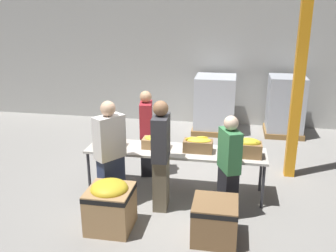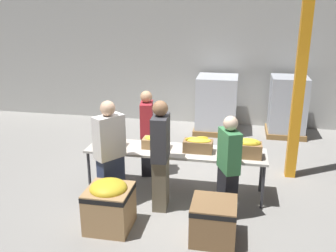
# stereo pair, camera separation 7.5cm
# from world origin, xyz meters

# --- Properties ---
(ground_plane) EXTENTS (30.00, 30.00, 0.00)m
(ground_plane) POSITION_xyz_m (0.00, 0.00, 0.00)
(ground_plane) COLOR gray
(wall_back) EXTENTS (16.00, 0.08, 4.00)m
(wall_back) POSITION_xyz_m (0.00, 4.17, 2.00)
(wall_back) COLOR #B7B7B2
(wall_back) RESTS_ON ground_plane
(sorting_table) EXTENTS (3.04, 0.70, 0.79)m
(sorting_table) POSITION_xyz_m (0.00, 0.00, 0.73)
(sorting_table) COLOR beige
(sorting_table) RESTS_ON ground_plane
(banana_box_0) EXTENTS (0.47, 0.31, 0.25)m
(banana_box_0) POSITION_xyz_m (-1.14, -0.03, 0.90)
(banana_box_0) COLOR tan
(banana_box_0) RESTS_ON sorting_table
(banana_box_1) EXTENTS (0.44, 0.30, 0.24)m
(banana_box_1) POSITION_xyz_m (-0.35, 0.04, 0.89)
(banana_box_1) COLOR #A37A4C
(banana_box_1) RESTS_ON sorting_table
(banana_box_2) EXTENTS (0.48, 0.26, 0.27)m
(banana_box_2) POSITION_xyz_m (0.38, -0.01, 0.91)
(banana_box_2) COLOR olive
(banana_box_2) RESTS_ON sorting_table
(banana_box_3) EXTENTS (0.45, 0.28, 0.31)m
(banana_box_3) POSITION_xyz_m (1.19, -0.07, 0.94)
(banana_box_3) COLOR olive
(banana_box_3) RESTS_ON sorting_table
(volunteer_0) EXTENTS (0.26, 0.49, 1.77)m
(volunteer_0) POSITION_xyz_m (-0.14, -0.55, 0.88)
(volunteer_0) COLOR #6B604C
(volunteer_0) RESTS_ON ground_plane
(volunteer_1) EXTENTS (0.37, 0.48, 1.61)m
(volunteer_1) POSITION_xyz_m (0.91, -0.61, 0.80)
(volunteer_1) COLOR black
(volunteer_1) RESTS_ON ground_plane
(volunteer_2) EXTENTS (0.29, 0.47, 1.64)m
(volunteer_2) POSITION_xyz_m (-0.66, 0.65, 0.81)
(volunteer_2) COLOR black
(volunteer_2) RESTS_ON ground_plane
(volunteer_3) EXTENTS (0.47, 0.52, 1.75)m
(volunteer_3) POSITION_xyz_m (-0.94, -0.63, 0.87)
(volunteer_3) COLOR #2D3856
(volunteer_3) RESTS_ON ground_plane
(donation_bin_0) EXTENTS (0.64, 0.64, 0.75)m
(donation_bin_0) POSITION_xyz_m (-0.75, -1.28, 0.40)
(donation_bin_0) COLOR tan
(donation_bin_0) RESTS_ON ground_plane
(donation_bin_1) EXTENTS (0.62, 0.62, 0.57)m
(donation_bin_1) POSITION_xyz_m (0.76, -1.28, 0.31)
(donation_bin_1) COLOR olive
(donation_bin_1) RESTS_ON ground_plane
(support_pillar) EXTENTS (0.18, 0.18, 4.00)m
(support_pillar) POSITION_xyz_m (2.05, 1.05, 2.00)
(support_pillar) COLOR orange
(support_pillar) RESTS_ON ground_plane
(pallet_stack_0) EXTENTS (1.08, 1.08, 1.43)m
(pallet_stack_0) POSITION_xyz_m (0.46, 3.46, 0.71)
(pallet_stack_0) COLOR olive
(pallet_stack_0) RESTS_ON ground_plane
(pallet_stack_1) EXTENTS (0.94, 0.94, 1.48)m
(pallet_stack_1) POSITION_xyz_m (2.19, 3.50, 0.73)
(pallet_stack_1) COLOR olive
(pallet_stack_1) RESTS_ON ground_plane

